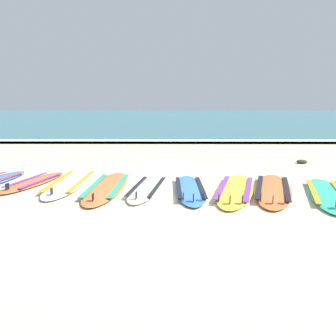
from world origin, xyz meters
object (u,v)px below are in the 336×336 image
surfboard_2 (70,182)px  surfboard_7 (273,189)px  surfboard_6 (235,190)px  surfboard_3 (107,187)px  surfboard_1 (34,182)px  surfboard_5 (190,189)px  surfboard_8 (326,194)px  surfboard_4 (147,188)px

surfboard_2 → surfboard_7: (3.79, -0.50, 0.00)m
surfboard_7 → surfboard_6: bearing=-177.2°
surfboard_3 → surfboard_6: same height
surfboard_2 → surfboard_1: bearing=177.1°
surfboard_5 → surfboard_6: bearing=-2.4°
surfboard_7 → surfboard_3: bearing=177.1°
surfboard_6 → surfboard_8: same height
surfboard_5 → surfboard_1: bearing=169.9°
surfboard_2 → surfboard_7: bearing=-7.5°
surfboard_5 → surfboard_2: bearing=167.8°
surfboard_1 → surfboard_7: 4.54m
surfboard_5 → surfboard_8: bearing=-7.5°
surfboard_2 → surfboard_8: 4.69m
surfboard_1 → surfboard_3: 1.55m
surfboard_6 → surfboard_8: (1.51, -0.27, -0.00)m
surfboard_2 → surfboard_5: size_ratio=1.16×
surfboard_3 → surfboard_6: (2.33, -0.19, 0.00)m
surfboard_1 → surfboard_3: size_ratio=0.76×
surfboard_3 → surfboard_5: size_ratio=1.16×
surfboard_6 → surfboard_7: (0.68, 0.03, -0.00)m
surfboard_6 → surfboard_5: bearing=177.6°
surfboard_7 → surfboard_2: bearing=172.5°
surfboard_1 → surfboard_7: same height
surfboard_1 → surfboard_6: bearing=-8.5°
surfboard_8 → surfboard_2: bearing=170.1°
surfboard_2 → surfboard_6: 3.16m
surfboard_3 → surfboard_6: bearing=-4.6°
surfboard_5 → surfboard_6: (0.81, -0.03, -0.00)m
surfboard_3 → surfboard_5: bearing=-5.7°
surfboard_2 → surfboard_8: same height
surfboard_3 → surfboard_4: same height
surfboard_5 → surfboard_4: bearing=174.5°
surfboard_5 → surfboard_7: same height
surfboard_3 → surfboard_2: bearing=156.1°
surfboard_1 → surfboard_2: same height
surfboard_3 → surfboard_5: same height
surfboard_3 → surfboard_8: same height
surfboard_6 → surfboard_2: bearing=170.3°
surfboard_3 → surfboard_5: (1.52, -0.15, 0.00)m
surfboard_1 → surfboard_8: same height
surfboard_1 → surfboard_8: size_ratio=0.80×
surfboard_6 → surfboard_8: size_ratio=1.06×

